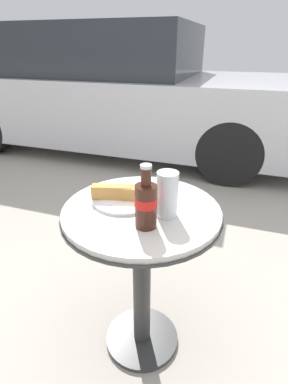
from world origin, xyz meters
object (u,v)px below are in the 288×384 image
Objects in this scene: cola_bottle_left at (146,203)px; parked_car at (116,93)px; lunch_plate_near at (124,196)px; drinking_glass at (167,196)px; bistro_table at (142,249)px.

cola_bottle_left is 0.05× the size of parked_car.
cola_bottle_left is at bearing -46.62° from lunch_plate_near.
drinking_glass is 0.65× the size of lunch_plate_near.
cola_bottle_left reaches higher than bistro_table.
parked_car is at bearing 115.34° from bistro_table.
cola_bottle_left is 3.08m from parked_car.
cola_bottle_left is 0.20m from lunch_plate_near.
cola_bottle_left is at bearing -64.63° from parked_car.
drinking_glass is 3.02m from parked_car.
drinking_glass is (0.04, 0.09, -0.01)m from cola_bottle_left.
cola_bottle_left reaches higher than drinking_glass.
parked_car is (-1.36, 2.70, -0.10)m from drinking_glass.
lunch_plate_near is at bearing -65.78° from parked_car.
cola_bottle_left is (0.05, -0.11, 0.26)m from bistro_table.
lunch_plate_near is 2.90m from parked_car.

